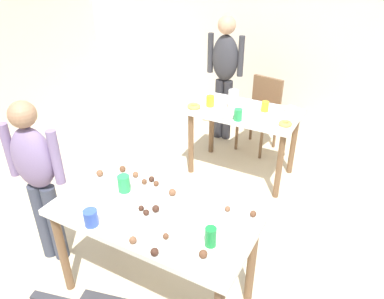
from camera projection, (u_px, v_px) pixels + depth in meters
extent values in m
plane|color=beige|center=(152.00, 290.00, 2.71)|extent=(6.40, 6.40, 0.00)
cube|color=beige|center=(291.00, 30.00, 4.52)|extent=(6.40, 0.10, 2.60)
cube|color=silver|center=(152.00, 215.00, 2.33)|extent=(1.32, 0.66, 0.04)
cylinder|color=brown|center=(63.00, 252.00, 2.56)|extent=(0.06, 0.06, 0.71)
cylinder|color=brown|center=(112.00, 210.00, 2.97)|extent=(0.06, 0.06, 0.71)
cylinder|color=brown|center=(251.00, 263.00, 2.47)|extent=(0.06, 0.06, 0.71)
cube|color=white|center=(244.00, 112.00, 3.75)|extent=(1.10, 0.63, 0.04)
cylinder|color=brown|center=(191.00, 144.00, 3.94)|extent=(0.06, 0.06, 0.71)
cylinder|color=brown|center=(279.00, 167.00, 3.54)|extent=(0.06, 0.06, 0.71)
cylinder|color=brown|center=(212.00, 125.00, 4.34)|extent=(0.06, 0.06, 0.71)
cylinder|color=brown|center=(293.00, 144.00, 3.93)|extent=(0.06, 0.06, 0.71)
cube|color=brown|center=(258.00, 117.00, 4.37)|extent=(0.47, 0.47, 0.04)
cube|color=brown|center=(267.00, 94.00, 4.38)|extent=(0.38, 0.11, 0.42)
cylinder|color=brown|center=(261.00, 143.00, 4.28)|extent=(0.04, 0.04, 0.41)
cylinder|color=brown|center=(237.00, 134.00, 4.47)|extent=(0.04, 0.04, 0.41)
cylinder|color=brown|center=(275.00, 132.00, 4.51)|extent=(0.04, 0.04, 0.41)
cylinder|color=brown|center=(251.00, 125.00, 4.69)|extent=(0.04, 0.04, 0.41)
cylinder|color=#383D4C|center=(43.00, 221.00, 2.87)|extent=(0.11, 0.11, 0.69)
cylinder|color=#383D4C|center=(55.00, 224.00, 2.84)|extent=(0.11, 0.11, 0.69)
ellipsoid|color=slate|center=(33.00, 158.00, 2.57)|extent=(0.36, 0.27, 0.49)
sphere|color=#997051|center=(22.00, 114.00, 2.40)|extent=(0.19, 0.19, 0.19)
cylinder|color=slate|center=(9.00, 150.00, 2.59)|extent=(0.08, 0.08, 0.41)
cylinder|color=slate|center=(56.00, 158.00, 2.50)|extent=(0.08, 0.08, 0.41)
cylinder|color=#28282D|center=(227.00, 110.00, 4.64)|extent=(0.11, 0.11, 0.78)
cylinder|color=#28282D|center=(219.00, 109.00, 4.68)|extent=(0.11, 0.11, 0.78)
ellipsoid|color=#333338|center=(225.00, 58.00, 4.33)|extent=(0.33, 0.22, 0.55)
sphere|color=tan|center=(227.00, 25.00, 4.14)|extent=(0.21, 0.21, 0.21)
cylinder|color=#333338|center=(241.00, 56.00, 4.24)|extent=(0.08, 0.08, 0.47)
cylinder|color=#333338|center=(210.00, 53.00, 4.38)|extent=(0.08, 0.08, 0.47)
cylinder|color=white|center=(91.00, 201.00, 2.38)|extent=(0.18, 0.18, 0.07)
cylinder|color=#198438|center=(211.00, 237.00, 2.05)|extent=(0.07, 0.07, 0.12)
cube|color=silver|center=(126.00, 218.00, 2.28)|extent=(0.17, 0.02, 0.01)
cylinder|color=green|center=(124.00, 184.00, 2.50)|extent=(0.08, 0.08, 0.12)
cylinder|color=#3351B2|center=(91.00, 218.00, 2.20)|extent=(0.09, 0.09, 0.11)
sphere|color=#3D2319|center=(146.00, 212.00, 2.30)|extent=(0.04, 0.04, 0.04)
sphere|color=brown|center=(156.00, 183.00, 2.57)|extent=(0.04, 0.04, 0.04)
sphere|color=brown|center=(135.00, 175.00, 2.67)|extent=(0.04, 0.04, 0.04)
sphere|color=brown|center=(122.00, 169.00, 2.73)|extent=(0.05, 0.05, 0.05)
sphere|color=#3D2319|center=(152.00, 179.00, 2.62)|extent=(0.04, 0.04, 0.04)
sphere|color=brown|center=(228.00, 209.00, 2.33)|extent=(0.04, 0.04, 0.04)
sphere|color=brown|center=(253.00, 214.00, 2.28)|extent=(0.04, 0.04, 0.04)
sphere|color=brown|center=(166.00, 236.00, 2.11)|extent=(0.04, 0.04, 0.04)
sphere|color=brown|center=(172.00, 192.00, 2.47)|extent=(0.05, 0.05, 0.05)
sphere|color=brown|center=(133.00, 240.00, 2.08)|extent=(0.04, 0.04, 0.04)
sphere|color=#3D2319|center=(154.00, 252.00, 2.00)|extent=(0.05, 0.05, 0.05)
sphere|color=#3D2319|center=(141.00, 208.00, 2.34)|extent=(0.04, 0.04, 0.04)
sphere|color=brown|center=(144.00, 182.00, 2.59)|extent=(0.04, 0.04, 0.04)
sphere|color=#3D2319|center=(156.00, 209.00, 2.32)|extent=(0.05, 0.05, 0.05)
sphere|color=brown|center=(203.00, 254.00, 1.98)|extent=(0.05, 0.05, 0.05)
sphere|color=brown|center=(100.00, 173.00, 2.68)|extent=(0.05, 0.05, 0.05)
cylinder|color=white|center=(233.00, 100.00, 3.73)|extent=(0.10, 0.10, 0.20)
cylinder|color=yellow|center=(265.00, 106.00, 3.70)|extent=(0.08, 0.08, 0.10)
cylinder|color=yellow|center=(210.00, 101.00, 3.81)|extent=(0.08, 0.08, 0.12)
cylinder|color=green|center=(238.00, 115.00, 3.50)|extent=(0.08, 0.08, 0.12)
torus|color=white|center=(214.00, 113.00, 3.65)|extent=(0.12, 0.12, 0.04)
torus|color=white|center=(291.00, 109.00, 3.72)|extent=(0.14, 0.14, 0.04)
torus|color=gold|center=(285.00, 124.00, 3.42)|extent=(0.13, 0.13, 0.04)
torus|color=white|center=(227.00, 116.00, 3.57)|extent=(0.13, 0.13, 0.04)
torus|color=gold|center=(194.00, 106.00, 3.78)|extent=(0.14, 0.14, 0.04)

